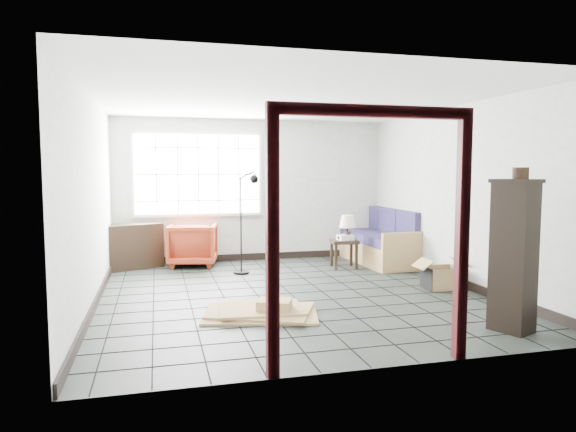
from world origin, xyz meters
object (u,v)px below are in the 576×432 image
object	(u,v)px
side_table	(344,245)
tall_shelf	(514,255)
futon_sofa	(379,242)
armchair	(193,242)

from	to	relation	value
side_table	tall_shelf	world-z (taller)	tall_shelf
futon_sofa	armchair	world-z (taller)	futon_sofa
futon_sofa	side_table	xyz separation A→B (m)	(-0.86, -0.45, 0.05)
armchair	tall_shelf	world-z (taller)	tall_shelf
armchair	tall_shelf	distance (m)	5.44
futon_sofa	side_table	bearing A→B (deg)	-154.53
side_table	tall_shelf	size ratio (longest dim) A/B	0.31
side_table	futon_sofa	bearing A→B (deg)	27.52
side_table	tall_shelf	xyz separation A→B (m)	(0.46, -3.71, 0.41)
futon_sofa	tall_shelf	world-z (taller)	tall_shelf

